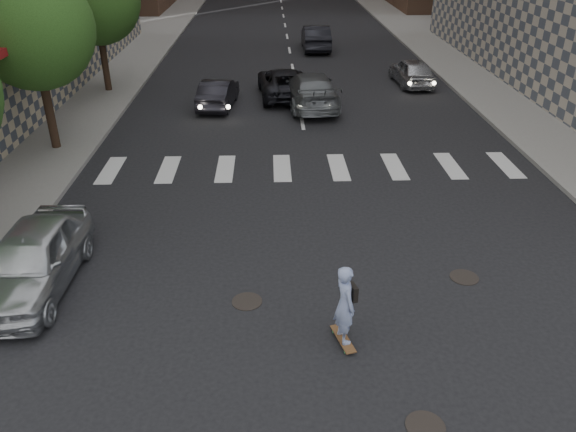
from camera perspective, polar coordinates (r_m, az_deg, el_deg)
name	(u,v)px	position (r m, az deg, el deg)	size (l,w,h in m)	color
ground	(340,334)	(12.20, 5.27, -11.84)	(160.00, 160.00, 0.00)	black
sidewalk_left	(17,87)	(32.99, -25.85, 11.73)	(13.00, 80.00, 0.15)	gray
sidewalk_right	(567,82)	(34.21, 26.45, 12.10)	(13.00, 80.00, 0.15)	gray
tree_b	(34,22)	(22.17, -24.40, 17.51)	(4.20, 4.20, 6.60)	#382619
manhole_a	(425,426)	(10.65, 13.78, -20.03)	(0.70, 0.70, 0.02)	black
manhole_b	(247,301)	(13.07, -4.18, -8.64)	(0.70, 0.70, 0.02)	black
manhole_c	(464,277)	(14.49, 17.47, -5.95)	(0.70, 0.70, 0.02)	black
skateboarder	(345,304)	(11.41, 5.83, -8.90)	(0.57, 0.96, 1.85)	brown
silver_sedan	(33,259)	(14.42, -24.51, -4.00)	(1.80, 4.47, 1.52)	silver
traffic_car_a	(218,93)	(26.78, -7.12, 12.30)	(1.37, 3.92, 1.29)	black
traffic_car_b	(310,90)	(26.60, 2.29, 12.68)	(2.19, 5.38, 1.56)	slate
traffic_car_c	(283,83)	(28.20, -0.48, 13.39)	(2.27, 4.93, 1.37)	black
traffic_car_d	(412,71)	(31.05, 12.46, 14.14)	(1.65, 4.09, 1.39)	#AFB1B7
traffic_car_e	(316,37)	(39.17, 2.84, 17.67)	(1.70, 4.86, 1.60)	black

